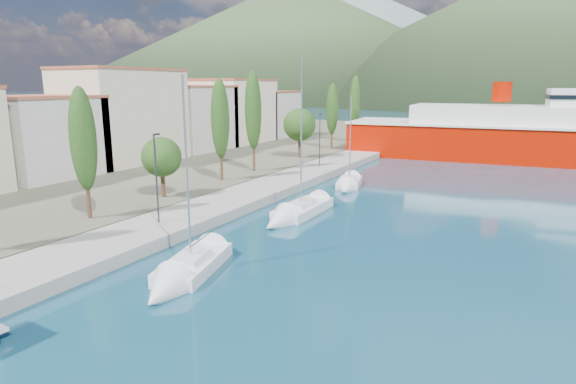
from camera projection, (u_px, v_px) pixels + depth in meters
The scene contains 10 objects.
ground at pixel (485, 126), 121.84m from camera, with size 1400.00×1400.00×0.00m, color navy.
quay at pixel (264, 190), 45.00m from camera, with size 5.00×88.00×0.80m, color gray.
land_strip at pixel (78, 152), 71.12m from camera, with size 70.00×148.00×0.70m, color #565644.
town_buildings at pixel (157, 119), 63.86m from camera, with size 9.20×69.20×11.30m.
tree_row at pixel (258, 123), 53.02m from camera, with size 4.20×63.55×10.84m.
lamp_posts at pixel (179, 170), 34.20m from camera, with size 0.15×46.56×6.06m.
sailboat_near at pixel (178, 278), 24.67m from camera, with size 4.34×8.31×11.45m.
sailboat_mid at pixel (290, 216), 36.44m from camera, with size 2.41×9.07×13.04m.
sailboat_far at pixel (347, 186), 47.37m from camera, with size 3.72×7.03×9.86m.
ferry at pixel (563, 137), 63.02m from camera, with size 56.21×16.21×11.01m.
Camera 1 is at (13.75, -11.69, 9.98)m, focal length 30.00 mm.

